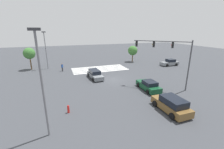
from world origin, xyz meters
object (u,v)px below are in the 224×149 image
at_px(street_light_pole_a, 41,77).
at_px(tree_corner_b, 29,53).
at_px(pedestrian, 62,67).
at_px(car_0, 148,86).
at_px(car_2, 171,105).
at_px(traffic_signal_mast, 169,53).
at_px(tree_corner_a, 133,51).
at_px(car_3, 95,74).
at_px(fire_hydrant, 68,109).
at_px(car_1, 170,63).
at_px(street_light_pole_b, 45,47).

bearing_deg(street_light_pole_a, tree_corner_b, -79.91).
bearing_deg(pedestrian, car_0, -5.22).
height_order(car_2, street_light_pole_a, street_light_pole_a).
height_order(traffic_signal_mast, tree_corner_a, traffic_signal_mast).
bearing_deg(pedestrian, car_3, -4.74).
xyz_separation_m(pedestrian, tree_corner_a, (-18.42, -3.81, 2.09)).
relative_size(car_3, fire_hydrant, 5.72).
xyz_separation_m(car_2, tree_corner_a, (-8.28, -24.71, 2.23)).
bearing_deg(car_1, car_2, 50.30).
bearing_deg(car_0, tree_corner_b, 45.20).
relative_size(car_1, pedestrian, 2.62).
distance_m(pedestrian, tree_corner_a, 18.92).
distance_m(car_3, fire_hydrant, 11.87).
distance_m(tree_corner_a, fire_hydrant, 28.35).
bearing_deg(car_1, tree_corner_a, -48.35).
bearing_deg(street_light_pole_a, tree_corner_a, -130.01).
xyz_separation_m(street_light_pole_a, fire_hydrant, (-1.81, -3.05, -4.64)).
relative_size(traffic_signal_mast, car_0, 1.56).
distance_m(car_0, street_light_pole_b, 23.55).
relative_size(street_light_pole_b, tree_corner_a, 1.87).
bearing_deg(tree_corner_b, pedestrian, 148.12).
bearing_deg(tree_corner_b, car_1, 166.68).
height_order(street_light_pole_b, tree_corner_a, street_light_pole_b).
relative_size(car_0, car_2, 1.01).
distance_m(car_2, street_light_pole_b, 27.89).
bearing_deg(street_light_pole_b, car_1, 166.18).
relative_size(car_1, street_light_pole_b, 0.54).
bearing_deg(car_0, car_3, 38.80).
relative_size(street_light_pole_b, tree_corner_b, 1.69).
xyz_separation_m(car_2, pedestrian, (10.14, -20.89, 0.15)).
bearing_deg(street_light_pole_b, tree_corner_a, -178.88).
height_order(tree_corner_a, fire_hydrant, tree_corner_a).
xyz_separation_m(car_0, street_light_pole_b, (14.20, -18.32, 4.16)).
xyz_separation_m(street_light_pole_a, tree_corner_b, (4.34, -24.42, -1.54)).
bearing_deg(traffic_signal_mast, car_1, -87.23).
relative_size(car_3, street_light_pole_a, 0.58).
distance_m(tree_corner_a, tree_corner_b, 24.75).
bearing_deg(fire_hydrant, car_0, -167.60).
distance_m(street_light_pole_b, tree_corner_a, 21.45).
xyz_separation_m(car_0, tree_corner_a, (-7.18, -18.74, 2.36)).
bearing_deg(tree_corner_a, car_0, 69.05).
xyz_separation_m(car_0, pedestrian, (11.24, -14.93, 0.27)).
bearing_deg(tree_corner_b, car_3, 136.97).
relative_size(car_0, fire_hydrant, 5.27).
bearing_deg(fire_hydrant, street_light_pole_a, 59.32).
xyz_separation_m(traffic_signal_mast, tree_corner_b, (20.57, -18.99, -1.76)).
bearing_deg(car_1, street_light_pole_a, 32.80).
bearing_deg(traffic_signal_mast, fire_hydrant, 54.39).
relative_size(car_0, tree_corner_b, 0.95).
bearing_deg(fire_hydrant, car_2, 161.49).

